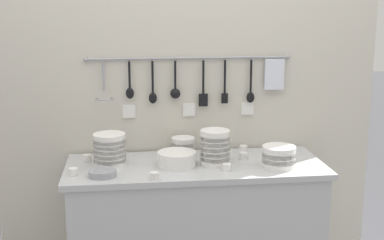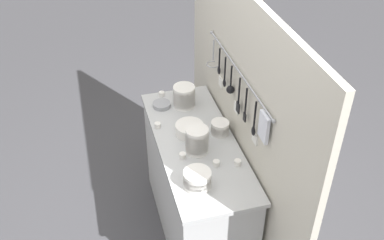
{
  "view_description": "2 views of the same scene",
  "coord_description": "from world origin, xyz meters",
  "px_view_note": "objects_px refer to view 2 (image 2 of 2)",
  "views": [
    {
      "loc": [
        -0.35,
        -2.61,
        1.72
      ],
      "look_at": [
        -0.01,
        0.02,
        1.12
      ],
      "focal_mm": 50.0,
      "sensor_mm": 36.0,
      "label": 1
    },
    {
      "loc": [
        2.27,
        -0.64,
        2.83
      ],
      "look_at": [
        -0.06,
        -0.01,
        1.04
      ],
      "focal_mm": 42.0,
      "sensor_mm": 36.0,
      "label": 2
    }
  ],
  "objects_px": {
    "cup_front_left": "(183,156)",
    "cup_back_right": "(216,163)",
    "bowl_stack_back_corner": "(197,179)",
    "plate_stack": "(190,129)",
    "cup_front_right": "(162,94)",
    "cup_edge_far": "(238,163)",
    "bowl_stack_nested_right": "(184,96)",
    "cup_mid_row": "(192,93)",
    "bowl_stack_wide_centre": "(197,140)",
    "bowl_stack_short_front": "(220,128)",
    "cup_centre": "(158,125)",
    "steel_mixing_bowl": "(162,105)"
  },
  "relations": [
    {
      "from": "bowl_stack_nested_right",
      "to": "cup_mid_row",
      "type": "height_order",
      "value": "bowl_stack_nested_right"
    },
    {
      "from": "bowl_stack_wide_centre",
      "to": "cup_mid_row",
      "type": "xyz_separation_m",
      "value": [
        -0.65,
        0.14,
        -0.07
      ]
    },
    {
      "from": "bowl_stack_nested_right",
      "to": "cup_front_left",
      "type": "relative_size",
      "value": 3.77
    },
    {
      "from": "cup_back_right",
      "to": "bowl_stack_back_corner",
      "type": "bearing_deg",
      "value": -48.85
    },
    {
      "from": "plate_stack",
      "to": "cup_back_right",
      "type": "relative_size",
      "value": 4.44
    },
    {
      "from": "bowl_stack_short_front",
      "to": "cup_front_right",
      "type": "xyz_separation_m",
      "value": [
        -0.56,
        -0.29,
        -0.03
      ]
    },
    {
      "from": "bowl_stack_nested_right",
      "to": "cup_mid_row",
      "type": "bearing_deg",
      "value": 143.3
    },
    {
      "from": "cup_edge_far",
      "to": "steel_mixing_bowl",
      "type": "bearing_deg",
      "value": -156.52
    },
    {
      "from": "bowl_stack_nested_right",
      "to": "bowl_stack_short_front",
      "type": "distance_m",
      "value": 0.42
    },
    {
      "from": "bowl_stack_short_front",
      "to": "cup_edge_far",
      "type": "height_order",
      "value": "bowl_stack_short_front"
    },
    {
      "from": "plate_stack",
      "to": "cup_centre",
      "type": "xyz_separation_m",
      "value": [
        -0.12,
        -0.2,
        -0.02
      ]
    },
    {
      "from": "bowl_stack_wide_centre",
      "to": "cup_front_right",
      "type": "bearing_deg",
      "value": -172.94
    },
    {
      "from": "plate_stack",
      "to": "cup_front_right",
      "type": "distance_m",
      "value": 0.52
    },
    {
      "from": "bowl_stack_nested_right",
      "to": "cup_edge_far",
      "type": "distance_m",
      "value": 0.75
    },
    {
      "from": "cup_front_left",
      "to": "cup_back_right",
      "type": "xyz_separation_m",
      "value": [
        0.13,
        0.19,
        0.0
      ]
    },
    {
      "from": "cup_mid_row",
      "to": "cup_front_right",
      "type": "distance_m",
      "value": 0.23
    },
    {
      "from": "cup_front_left",
      "to": "cup_edge_far",
      "type": "height_order",
      "value": "same"
    },
    {
      "from": "cup_edge_far",
      "to": "cup_front_right",
      "type": "bearing_deg",
      "value": -161.56
    },
    {
      "from": "bowl_stack_back_corner",
      "to": "cup_front_left",
      "type": "relative_size",
      "value": 3.81
    },
    {
      "from": "cup_centre",
      "to": "cup_mid_row",
      "type": "bearing_deg",
      "value": 134.54
    },
    {
      "from": "bowl_stack_short_front",
      "to": "steel_mixing_bowl",
      "type": "distance_m",
      "value": 0.53
    },
    {
      "from": "cup_front_right",
      "to": "cup_edge_far",
      "type": "xyz_separation_m",
      "value": [
        0.9,
        0.3,
        0.0
      ]
    },
    {
      "from": "steel_mixing_bowl",
      "to": "cup_front_right",
      "type": "xyz_separation_m",
      "value": [
        -0.14,
        0.03,
        0.0
      ]
    },
    {
      "from": "bowl_stack_wide_centre",
      "to": "bowl_stack_nested_right",
      "type": "relative_size",
      "value": 1.09
    },
    {
      "from": "cup_front_right",
      "to": "bowl_stack_nested_right",
      "type": "bearing_deg",
      "value": 38.59
    },
    {
      "from": "bowl_stack_back_corner",
      "to": "cup_centre",
      "type": "relative_size",
      "value": 3.81
    },
    {
      "from": "cup_front_right",
      "to": "cup_front_left",
      "type": "relative_size",
      "value": 1.0
    },
    {
      "from": "cup_front_right",
      "to": "cup_mid_row",
      "type": "bearing_deg",
      "value": 77.28
    },
    {
      "from": "bowl_stack_wide_centre",
      "to": "plate_stack",
      "type": "bearing_deg",
      "value": 179.5
    },
    {
      "from": "bowl_stack_short_front",
      "to": "cup_front_left",
      "type": "bearing_deg",
      "value": -59.62
    },
    {
      "from": "cup_edge_far",
      "to": "bowl_stack_short_front",
      "type": "bearing_deg",
      "value": -178.53
    },
    {
      "from": "cup_centre",
      "to": "bowl_stack_back_corner",
      "type": "bearing_deg",
      "value": 10.18
    },
    {
      "from": "cup_mid_row",
      "to": "bowl_stack_short_front",
      "type": "bearing_deg",
      "value": 7.22
    },
    {
      "from": "cup_front_left",
      "to": "cup_centre",
      "type": "height_order",
      "value": "same"
    },
    {
      "from": "bowl_stack_back_corner",
      "to": "cup_front_right",
      "type": "relative_size",
      "value": 3.81
    },
    {
      "from": "bowl_stack_nested_right",
      "to": "steel_mixing_bowl",
      "type": "xyz_separation_m",
      "value": [
        -0.03,
        -0.17,
        -0.07
      ]
    },
    {
      "from": "steel_mixing_bowl",
      "to": "plate_stack",
      "type": "bearing_deg",
      "value": 17.89
    },
    {
      "from": "cup_front_left",
      "to": "cup_back_right",
      "type": "bearing_deg",
      "value": 56.35
    },
    {
      "from": "bowl_stack_wide_centre",
      "to": "cup_centre",
      "type": "height_order",
      "value": "bowl_stack_wide_centre"
    },
    {
      "from": "bowl_stack_back_corner",
      "to": "plate_stack",
      "type": "relative_size",
      "value": 0.86
    },
    {
      "from": "bowl_stack_short_front",
      "to": "cup_mid_row",
      "type": "xyz_separation_m",
      "value": [
        -0.51,
        -0.06,
        -0.03
      ]
    },
    {
      "from": "bowl_stack_wide_centre",
      "to": "cup_centre",
      "type": "relative_size",
      "value": 4.1
    },
    {
      "from": "cup_back_right",
      "to": "cup_edge_far",
      "type": "relative_size",
      "value": 1.0
    },
    {
      "from": "steel_mixing_bowl",
      "to": "cup_mid_row",
      "type": "distance_m",
      "value": 0.27
    },
    {
      "from": "bowl_stack_nested_right",
      "to": "cup_back_right",
      "type": "bearing_deg",
      "value": 2.52
    },
    {
      "from": "cup_front_left",
      "to": "cup_mid_row",
      "type": "bearing_deg",
      "value": 160.42
    },
    {
      "from": "bowl_stack_short_front",
      "to": "bowl_stack_back_corner",
      "type": "distance_m",
      "value": 0.54
    },
    {
      "from": "bowl_stack_short_front",
      "to": "cup_back_right",
      "type": "distance_m",
      "value": 0.33
    },
    {
      "from": "bowl_stack_wide_centre",
      "to": "steel_mixing_bowl",
      "type": "relative_size",
      "value": 1.35
    },
    {
      "from": "bowl_stack_short_front",
      "to": "cup_front_left",
      "type": "height_order",
      "value": "bowl_stack_short_front"
    }
  ]
}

